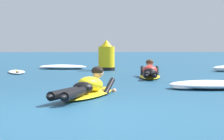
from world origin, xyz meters
name	(u,v)px	position (x,y,z in m)	size (l,w,h in m)	color
ground_plane	(83,70)	(0.00, 10.00, 0.00)	(120.00, 120.00, 0.00)	navy
surfer_near	(87,88)	(0.01, 1.80, 0.14)	(1.26, 2.41, 0.53)	yellow
surfer_far	(150,73)	(1.82, 6.15, 0.13)	(0.91, 2.54, 0.55)	yellow
drifting_surfboard	(17,72)	(-2.18, 8.67, 0.03)	(0.88, 2.07, 0.16)	white
whitewater_front	(210,85)	(2.51, 2.96, 0.08)	(1.71, 1.03, 0.17)	white
whitewater_mid_left	(63,67)	(-0.76, 10.98, 0.08)	(2.03, 1.39, 0.17)	white
channel_marker_buoy	(106,58)	(0.86, 9.82, 0.45)	(0.62, 0.62, 1.11)	yellow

